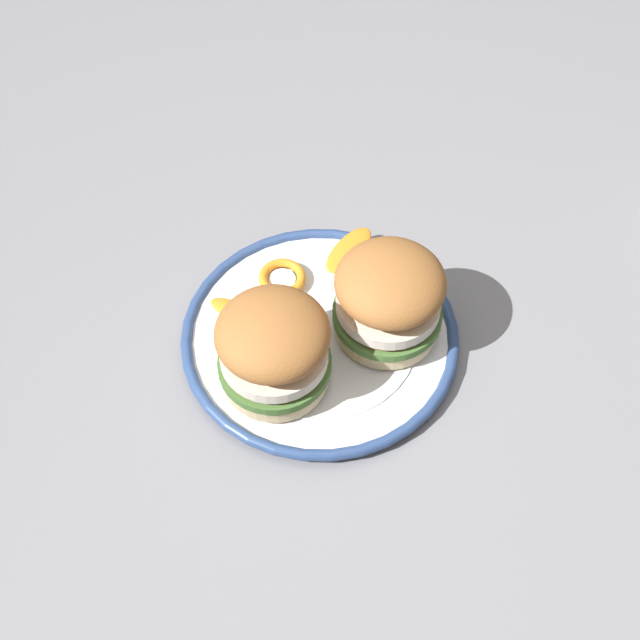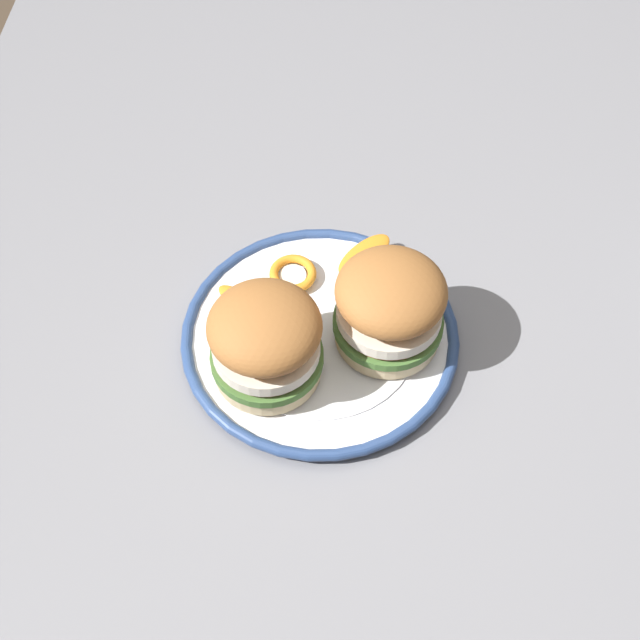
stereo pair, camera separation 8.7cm
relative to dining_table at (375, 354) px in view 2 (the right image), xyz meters
The scene contains 8 objects.
ground_plane 0.64m from the dining_table, ahead, with size 8.00×8.00×0.00m, color #4C3D2D.
dining_table is the anchor object (origin of this frame).
dinner_plate 0.12m from the dining_table, 128.44° to the left, with size 0.29×0.29×0.02m.
sandwich_half_left 0.16m from the dining_table, 169.14° to the right, with size 0.14×0.14×0.10m.
sandwich_half_right 0.21m from the dining_table, 131.63° to the left, with size 0.15×0.15×0.10m.
orange_peel_curled 0.15m from the dining_table, 76.31° to the left, with size 0.05×0.05×0.01m.
orange_peel_strip_long 0.18m from the dining_table, 98.46° to the left, with size 0.06×0.08×0.01m.
orange_peel_strip_short 0.12m from the dining_table, 19.49° to the left, with size 0.08×0.07×0.01m.
Camera 2 is at (-0.59, 0.02, 1.53)m, focal length 51.94 mm.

